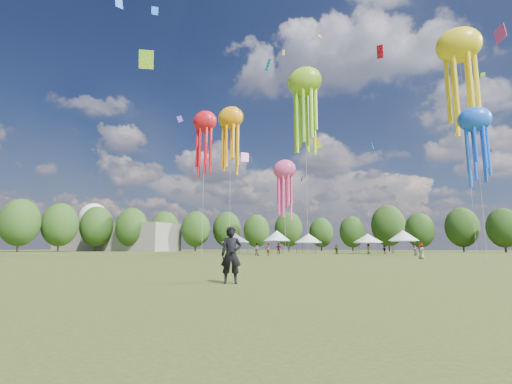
% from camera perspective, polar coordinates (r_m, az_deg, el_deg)
% --- Properties ---
extents(ground, '(300.00, 300.00, 0.00)m').
position_cam_1_polar(ground, '(19.09, -17.89, -11.73)').
color(ground, '#384416').
rests_on(ground, ground).
extents(observer_main, '(0.82, 0.73, 1.89)m').
position_cam_1_polar(observer_main, '(12.47, -3.85, -9.67)').
color(observer_main, black).
rests_on(observer_main, ground).
extents(spectator_near, '(0.96, 0.82, 1.71)m').
position_cam_1_polar(spectator_near, '(51.96, 0.14, -8.91)').
color(spectator_near, gray).
rests_on(spectator_near, ground).
extents(spectators_far, '(22.56, 33.60, 1.87)m').
position_cam_1_polar(spectators_far, '(62.44, 14.82, -8.56)').
color(spectators_far, gray).
rests_on(spectators_far, ground).
extents(festival_tents, '(38.17, 12.20, 4.44)m').
position_cam_1_polar(festival_tents, '(72.32, 9.12, -6.91)').
color(festival_tents, '#47474C').
rests_on(festival_tents, ground).
extents(show_kites, '(38.43, 17.50, 32.57)m').
position_cam_1_polar(show_kites, '(57.83, 14.46, 13.52)').
color(show_kites, red).
rests_on(show_kites, ground).
extents(small_kites, '(76.09, 52.36, 46.08)m').
position_cam_1_polar(small_kites, '(63.52, 9.83, 18.02)').
color(small_kites, red).
rests_on(small_kites, ground).
extents(treeline, '(201.57, 95.24, 13.43)m').
position_cam_1_polar(treeline, '(78.78, 11.52, -4.46)').
color(treeline, '#38281C').
rests_on(treeline, ground).
extents(hangar, '(40.00, 12.00, 8.00)m').
position_cam_1_polar(hangar, '(120.87, -20.98, -6.64)').
color(hangar, gray).
rests_on(hangar, ground).
extents(radome, '(9.00, 9.00, 16.00)m').
position_cam_1_polar(radome, '(136.79, -23.89, -4.11)').
color(radome, white).
rests_on(radome, ground).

